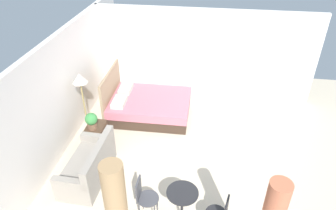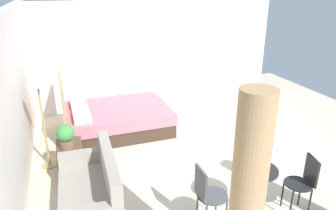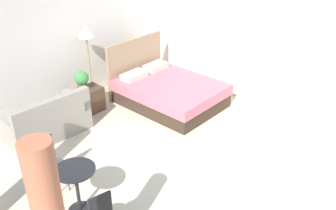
% 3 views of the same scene
% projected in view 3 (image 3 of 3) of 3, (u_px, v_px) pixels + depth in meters
% --- Properties ---
extents(ground_plane, '(8.84, 9.16, 0.02)m').
position_uv_depth(ground_plane, '(166.00, 161.00, 6.30)').
color(ground_plane, beige).
extents(wall_back, '(8.84, 0.12, 2.59)m').
position_uv_depth(wall_back, '(54.00, 47.00, 7.51)').
color(wall_back, silver).
rests_on(wall_back, ground).
extents(wall_right, '(0.12, 6.16, 2.59)m').
position_uv_depth(wall_right, '(263.00, 46.00, 7.57)').
color(wall_right, silver).
rests_on(wall_right, ground).
extents(bed, '(1.64, 2.17, 1.24)m').
position_uv_depth(bed, '(167.00, 91.00, 8.01)').
color(bed, '#38281E').
rests_on(bed, ground).
extents(couch, '(1.51, 0.80, 0.86)m').
position_uv_depth(couch, '(48.00, 122.00, 6.84)').
color(couch, gray).
rests_on(couch, ground).
extents(nightstand, '(0.54, 0.40, 0.52)m').
position_uv_depth(nightstand, '(89.00, 100.00, 7.70)').
color(nightstand, '#473323').
rests_on(nightstand, ground).
extents(potted_plant, '(0.28, 0.28, 0.40)m').
position_uv_depth(potted_plant, '(82.00, 80.00, 7.43)').
color(potted_plant, brown).
rests_on(potted_plant, nightstand).
extents(floor_lamp, '(0.34, 0.34, 1.67)m').
position_uv_depth(floor_lamp, '(86.00, 37.00, 7.58)').
color(floor_lamp, '#99844C').
rests_on(floor_lamp, ground).
extents(balcony_table, '(0.56, 0.56, 0.73)m').
position_uv_depth(balcony_table, '(76.00, 183.00, 5.04)').
color(balcony_table, black).
rests_on(balcony_table, ground).
extents(cafe_chair_near_window, '(0.40, 0.40, 0.87)m').
position_uv_depth(cafe_chair_near_window, '(49.00, 160.00, 5.44)').
color(cafe_chair_near_window, '#3F3F44').
rests_on(cafe_chair_near_window, ground).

